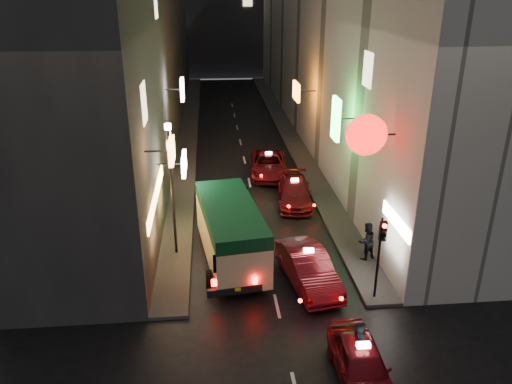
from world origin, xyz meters
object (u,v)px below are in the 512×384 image
object	(u,v)px
minibus	(230,227)
pedestrian_crossing	(360,342)
lamp_post	(172,182)
traffic_light	(381,242)
taxi_near	(362,362)

from	to	relation	value
minibus	pedestrian_crossing	bearing A→B (deg)	-61.95
minibus	lamp_post	bearing A→B (deg)	161.54
lamp_post	traffic_light	bearing A→B (deg)	-28.91
taxi_near	lamp_post	world-z (taller)	lamp_post
minibus	traffic_light	world-z (taller)	traffic_light
minibus	taxi_near	distance (m)	8.87
minibus	traffic_light	size ratio (longest dim) A/B	1.96
minibus	pedestrian_crossing	size ratio (longest dim) A/B	3.33
minibus	lamp_post	xyz separation A→B (m)	(-2.54, 0.85, 1.94)
minibus	lamp_post	distance (m)	3.30
taxi_near	lamp_post	size ratio (longest dim) A/B	0.81
pedestrian_crossing	traffic_light	xyz separation A→B (m)	(1.77, 3.63, 1.66)
taxi_near	lamp_post	xyz separation A→B (m)	(-6.32, 8.81, 2.93)
lamp_post	minibus	bearing A→B (deg)	-18.46
traffic_light	taxi_near	bearing A→B (deg)	-113.72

